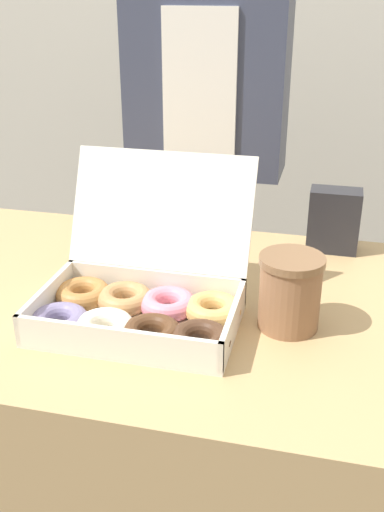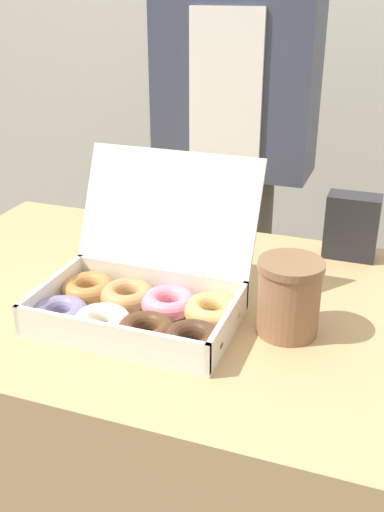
# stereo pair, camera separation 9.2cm
# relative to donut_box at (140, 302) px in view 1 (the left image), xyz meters

# --- Properties ---
(table) EXTENTS (1.06, 0.66, 0.76)m
(table) POSITION_rel_donut_box_xyz_m (0.03, 0.09, -0.41)
(table) COLOR tan
(table) RESTS_ON ground_plane
(donut_box) EXTENTS (0.34, 0.30, 0.24)m
(donut_box) POSITION_rel_donut_box_xyz_m (0.00, 0.00, 0.00)
(donut_box) COLOR white
(donut_box) RESTS_ON table
(coffee_cup) EXTENTS (0.10, 0.10, 0.12)m
(coffee_cup) POSITION_rel_donut_box_xyz_m (0.23, 0.04, 0.03)
(coffee_cup) COLOR #8C6042
(coffee_cup) RESTS_ON table
(napkin_holder) EXTENTS (0.10, 0.06, 0.13)m
(napkin_holder) POSITION_rel_donut_box_xyz_m (0.29, 0.36, 0.03)
(napkin_holder) COLOR #232328
(napkin_holder) RESTS_ON table
(person_customer) EXTENTS (0.37, 0.21, 1.58)m
(person_customer) POSITION_rel_donut_box_xyz_m (-0.03, 0.64, 0.08)
(person_customer) COLOR #665B51
(person_customer) RESTS_ON ground_plane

